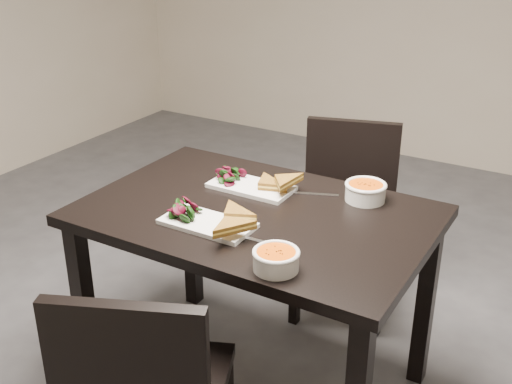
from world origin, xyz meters
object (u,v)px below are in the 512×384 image
Objects in this scene: plate_near at (208,224)px; table at (256,235)px; soup_bowl_near at (276,259)px; soup_bowl_far at (366,191)px; plate_far at (251,187)px; chair_far at (347,206)px.

table is at bearing 66.57° from plate_near.
soup_bowl_far reaches higher than soup_bowl_near.
plate_far is at bearing 128.01° from soup_bowl_near.
soup_bowl_far is at bearing 16.68° from plate_far.
plate_far is (-0.16, -0.57, 0.27)m from chair_far.
chair_far is 0.60m from soup_bowl_far.
soup_bowl_far is (0.29, 0.27, 0.14)m from table.
table is 3.86× the size of plate_near.
chair_far is 2.71× the size of plate_far.
chair_far reaches higher than plate_near.
soup_bowl_far is at bearing 50.52° from plate_near.
plate_far is (-0.36, 0.46, -0.03)m from soup_bowl_near.
plate_far is at bearing 126.06° from table.
soup_bowl_near reaches higher than table.
soup_bowl_far is at bearing -77.86° from chair_far.
plate_near is at bearing 158.74° from soup_bowl_near.
soup_bowl_near is at bearing -51.07° from table.
soup_bowl_far reaches higher than plate_far.
table is 7.99× the size of soup_bowl_far.
plate_near is 0.59m from soup_bowl_far.
plate_near is 0.33m from plate_far.
table is 0.42m from soup_bowl_near.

